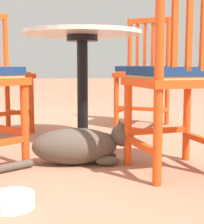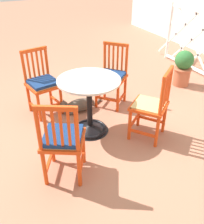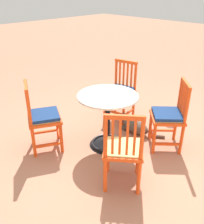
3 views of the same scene
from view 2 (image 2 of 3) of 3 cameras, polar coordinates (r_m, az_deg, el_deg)
name	(u,v)px [view 2 (image 2 of 3)]	position (r m, az deg, el deg)	size (l,w,h in m)	color
ground_plane	(90,127)	(3.44, -2.60, -3.46)	(24.00, 24.00, 0.00)	#A36B51
cafe_table	(90,112)	(3.23, -2.75, 0.06)	(0.76, 0.76, 0.73)	black
orange_chair_facing_out	(63,140)	(2.51, -8.76, -6.17)	(0.54, 0.54, 0.91)	#D64214
orange_chair_tucked_in	(151,106)	(3.10, 10.96, 1.25)	(0.56, 0.56, 0.91)	#D64214
orange_chair_near_fence	(112,77)	(3.80, 2.16, 7.86)	(0.57, 0.57, 0.91)	#D64214
orange_chair_by_planter	(42,84)	(3.67, -13.16, 6.13)	(0.47, 0.47, 0.91)	#D64214
tabby_cat	(78,105)	(3.76, -5.34, 1.47)	(0.28, 0.73, 0.23)	#4C4238
terracotta_planter	(183,67)	(4.68, 17.63, 9.48)	(0.32, 0.32, 0.62)	#B25B3D
pet_water_bowl	(82,90)	(4.34, -4.41, 4.83)	(0.17, 0.17, 0.05)	silver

